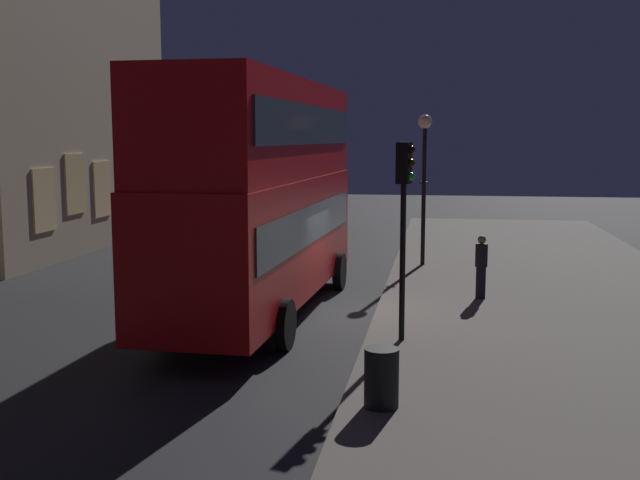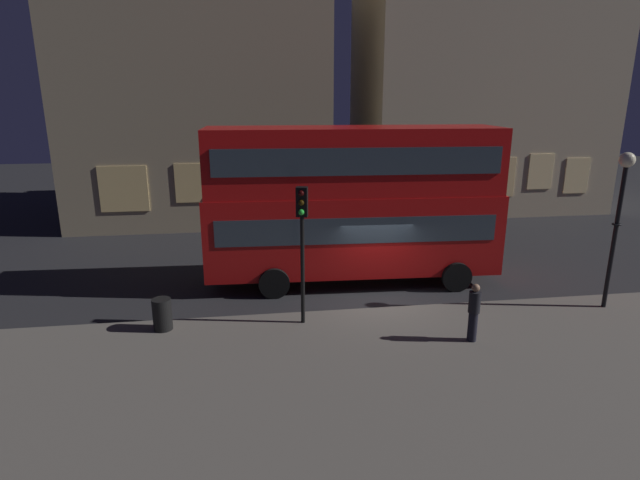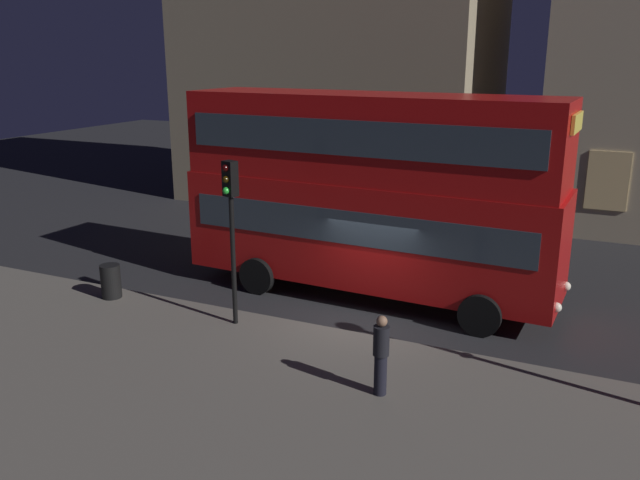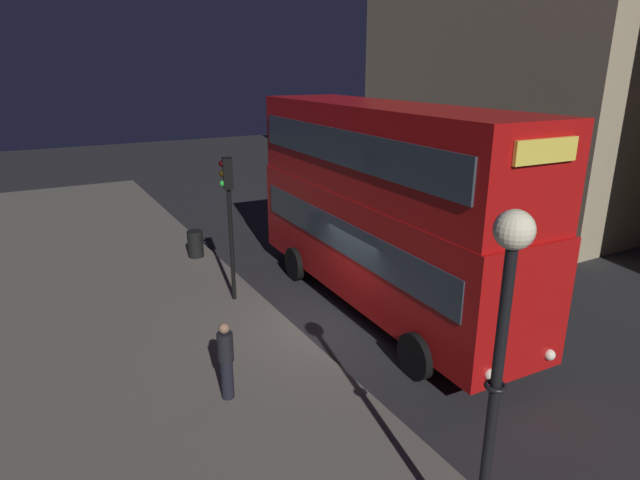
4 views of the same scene
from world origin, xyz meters
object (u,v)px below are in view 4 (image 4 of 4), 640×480
(street_lamp, at_px, (503,328))
(traffic_light_near_kerb, at_px, (229,200))
(litter_bin, at_px, (195,244))
(double_decker_bus, at_px, (381,199))
(pedestrian, at_px, (226,360))

(street_lamp, bearing_deg, traffic_light_near_kerb, 178.98)
(traffic_light_near_kerb, xyz_separation_m, litter_bin, (-4.11, 0.12, -2.49))
(traffic_light_near_kerb, relative_size, litter_bin, 4.37)
(double_decker_bus, bearing_deg, traffic_light_near_kerb, -119.39)
(double_decker_bus, distance_m, litter_bin, 7.63)
(traffic_light_near_kerb, height_order, litter_bin, traffic_light_near_kerb)
(double_decker_bus, bearing_deg, pedestrian, -64.15)
(double_decker_bus, relative_size, traffic_light_near_kerb, 2.58)
(litter_bin, bearing_deg, street_lamp, -1.21)
(traffic_light_near_kerb, relative_size, street_lamp, 0.83)
(pedestrian, bearing_deg, street_lamp, -33.05)
(double_decker_bus, xyz_separation_m, pedestrian, (2.33, -5.39, -2.17))
(street_lamp, bearing_deg, pedestrian, -162.52)
(street_lamp, height_order, pedestrian, street_lamp)
(street_lamp, distance_m, litter_bin, 14.24)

